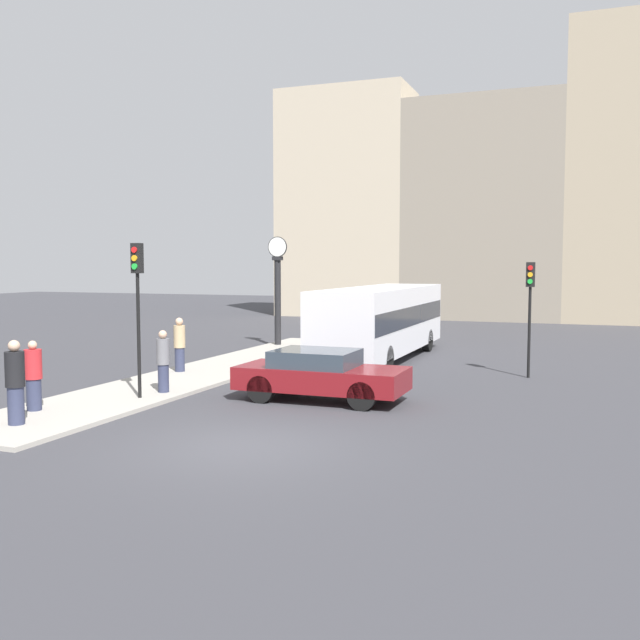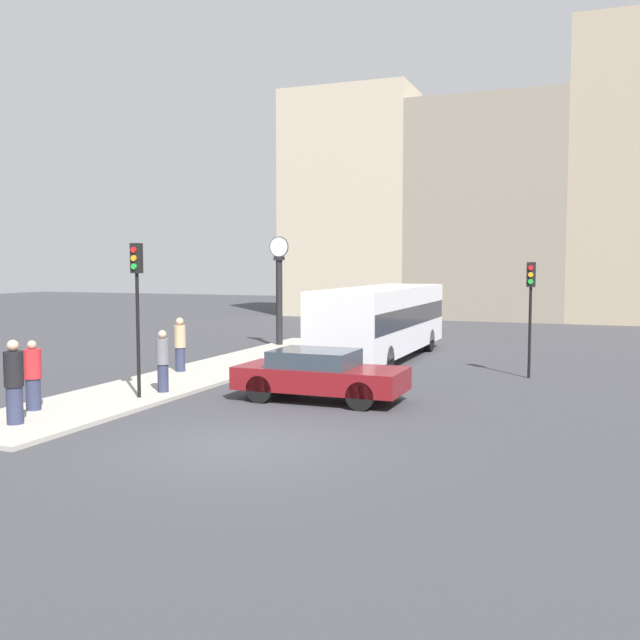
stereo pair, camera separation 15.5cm
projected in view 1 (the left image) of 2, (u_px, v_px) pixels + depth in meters
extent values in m
plane|color=#38383D|center=(244.00, 446.00, 13.83)|extent=(120.00, 120.00, 0.00)
cube|color=#A39E93|center=(212.00, 371.00, 23.19)|extent=(3.00, 20.09, 0.10)
cube|color=#B7A88E|center=(347.00, 205.00, 48.70)|extent=(8.74, 5.00, 15.16)
cube|color=gray|center=(484.00, 211.00, 45.46)|extent=(9.81, 5.00, 13.85)
cube|color=maroon|center=(322.00, 378.00, 18.35)|extent=(4.33, 1.86, 0.58)
cube|color=#2D3842|center=(316.00, 358.00, 18.37)|extent=(2.08, 1.67, 0.43)
cylinder|color=black|center=(381.00, 385.00, 18.65)|extent=(0.71, 0.22, 0.71)
cylinder|color=black|center=(362.00, 396.00, 17.13)|extent=(0.71, 0.22, 0.71)
cylinder|color=black|center=(287.00, 379.00, 19.61)|extent=(0.71, 0.22, 0.71)
cylinder|color=black|center=(261.00, 389.00, 18.08)|extent=(0.71, 0.22, 0.71)
cube|color=silver|center=(382.00, 319.00, 26.17)|extent=(2.35, 9.96, 2.31)
cube|color=#1E232D|center=(382.00, 315.00, 26.16)|extent=(2.38, 9.76, 0.69)
cylinder|color=black|center=(427.00, 340.00, 28.76)|extent=(0.28, 0.90, 0.90)
cylinder|color=black|center=(378.00, 338.00, 29.49)|extent=(0.28, 0.90, 0.90)
cylinder|color=black|center=(386.00, 359.00, 23.01)|extent=(0.28, 0.90, 0.90)
cylinder|color=black|center=(326.00, 356.00, 23.74)|extent=(0.28, 0.90, 0.90)
cylinder|color=black|center=(139.00, 336.00, 18.16)|extent=(0.09, 0.09, 3.19)
cube|color=black|center=(137.00, 258.00, 18.00)|extent=(0.26, 0.20, 0.76)
cylinder|color=red|center=(134.00, 250.00, 17.87)|extent=(0.15, 0.04, 0.15)
cylinder|color=orange|center=(134.00, 258.00, 17.89)|extent=(0.15, 0.04, 0.15)
cylinder|color=green|center=(134.00, 266.00, 17.91)|extent=(0.15, 0.04, 0.15)
cylinder|color=black|center=(529.00, 333.00, 22.00)|extent=(0.09, 0.09, 2.82)
cube|color=black|center=(531.00, 275.00, 21.86)|extent=(0.26, 0.20, 0.76)
cylinder|color=red|center=(530.00, 268.00, 21.74)|extent=(0.15, 0.04, 0.15)
cylinder|color=orange|center=(530.00, 275.00, 21.75)|extent=(0.15, 0.04, 0.15)
cylinder|color=green|center=(530.00, 281.00, 21.77)|extent=(0.15, 0.04, 0.15)
cylinder|color=black|center=(278.00, 303.00, 30.20)|extent=(0.27, 0.27, 3.58)
cube|color=black|center=(278.00, 258.00, 30.05)|extent=(0.36, 0.36, 0.16)
cylinder|color=black|center=(277.00, 247.00, 30.02)|extent=(0.87, 0.04, 0.87)
cylinder|color=white|center=(277.00, 247.00, 30.02)|extent=(0.80, 0.06, 0.80)
cylinder|color=#2D334C|center=(16.00, 406.00, 15.20)|extent=(0.34, 0.34, 0.81)
cylinder|color=black|center=(15.00, 369.00, 15.14)|extent=(0.40, 0.40, 0.76)
sphere|color=tan|center=(14.00, 346.00, 15.10)|extent=(0.25, 0.25, 0.25)
cylinder|color=#2D334C|center=(163.00, 378.00, 19.04)|extent=(0.29, 0.29, 0.75)
cylinder|color=slate|center=(163.00, 352.00, 18.99)|extent=(0.34, 0.34, 0.70)
sphere|color=tan|center=(163.00, 334.00, 18.95)|extent=(0.22, 0.22, 0.22)
cylinder|color=#2D334C|center=(180.00, 359.00, 22.72)|extent=(0.31, 0.31, 0.76)
cylinder|color=tan|center=(179.00, 336.00, 22.66)|extent=(0.36, 0.36, 0.71)
sphere|color=tan|center=(179.00, 322.00, 22.62)|extent=(0.24, 0.24, 0.24)
cylinder|color=#2D334C|center=(34.00, 395.00, 16.67)|extent=(0.34, 0.34, 0.74)
cylinder|color=red|center=(33.00, 364.00, 16.62)|extent=(0.40, 0.40, 0.69)
sphere|color=tan|center=(32.00, 345.00, 16.58)|extent=(0.21, 0.21, 0.21)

